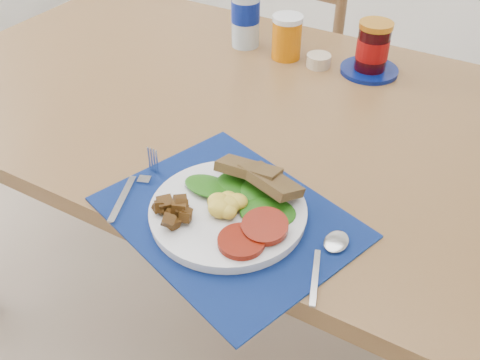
{
  "coord_description": "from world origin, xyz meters",
  "views": [
    {
      "loc": [
        0.6,
        -0.71,
        1.37
      ],
      "look_at": [
        0.25,
        -0.11,
        0.8
      ],
      "focal_mm": 40.0,
      "sensor_mm": 36.0,
      "label": 1
    }
  ],
  "objects_px": {
    "water_bottle": "(246,4)",
    "jam_on_saucer": "(372,51)",
    "juice_glass": "(287,38)",
    "breakfast_plate": "(224,208)",
    "chair_far": "(302,57)"
  },
  "relations": [
    {
      "from": "water_bottle",
      "to": "jam_on_saucer",
      "type": "height_order",
      "value": "water_bottle"
    },
    {
      "from": "breakfast_plate",
      "to": "jam_on_saucer",
      "type": "xyz_separation_m",
      "value": [
        0.03,
        0.63,
        0.03
      ]
    },
    {
      "from": "breakfast_plate",
      "to": "jam_on_saucer",
      "type": "distance_m",
      "value": 0.63
    },
    {
      "from": "water_bottle",
      "to": "juice_glass",
      "type": "height_order",
      "value": "water_bottle"
    },
    {
      "from": "chair_far",
      "to": "water_bottle",
      "type": "relative_size",
      "value": 4.14
    },
    {
      "from": "water_bottle",
      "to": "juice_glass",
      "type": "xyz_separation_m",
      "value": [
        0.13,
        -0.01,
        -0.06
      ]
    },
    {
      "from": "breakfast_plate",
      "to": "jam_on_saucer",
      "type": "relative_size",
      "value": 1.85
    },
    {
      "from": "chair_far",
      "to": "breakfast_plate",
      "type": "relative_size",
      "value": 4.0
    },
    {
      "from": "breakfast_plate",
      "to": "water_bottle",
      "type": "bearing_deg",
      "value": 119.74
    },
    {
      "from": "water_bottle",
      "to": "juice_glass",
      "type": "bearing_deg",
      "value": -4.93
    },
    {
      "from": "chair_far",
      "to": "jam_on_saucer",
      "type": "height_order",
      "value": "chair_far"
    },
    {
      "from": "water_bottle",
      "to": "jam_on_saucer",
      "type": "distance_m",
      "value": 0.34
    },
    {
      "from": "juice_glass",
      "to": "jam_on_saucer",
      "type": "distance_m",
      "value": 0.21
    },
    {
      "from": "chair_far",
      "to": "juice_glass",
      "type": "bearing_deg",
      "value": 111.63
    },
    {
      "from": "juice_glass",
      "to": "breakfast_plate",
      "type": "bearing_deg",
      "value": -73.36
    }
  ]
}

